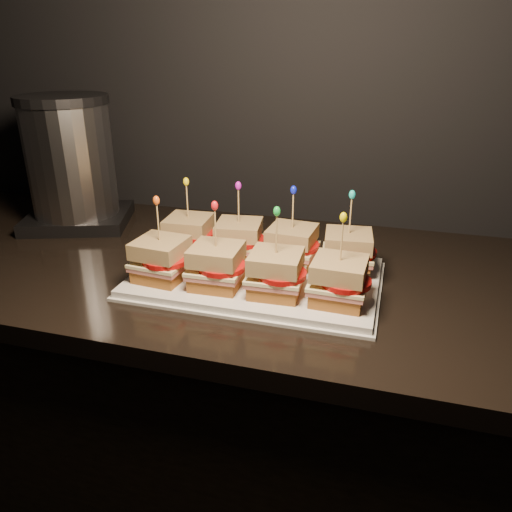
# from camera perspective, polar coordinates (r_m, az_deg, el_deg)

# --- Properties ---
(wall_back) EXTENTS (4.00, 0.04, 2.70)m
(wall_back) POSITION_cam_1_polar(r_m,az_deg,el_deg) (1.21, 18.15, 24.80)
(wall_back) COLOR black
(wall_back) RESTS_ON ground
(cabinet) EXTENTS (2.26, 0.62, 0.83)m
(cabinet) POSITION_cam_1_polar(r_m,az_deg,el_deg) (1.30, -3.56, -19.39)
(cabinet) COLOR black
(cabinet) RESTS_ON ground
(granite_slab) EXTENTS (2.30, 0.66, 0.04)m
(granite_slab) POSITION_cam_1_polar(r_m,az_deg,el_deg) (1.05, -4.15, -1.72)
(granite_slab) COLOR black
(granite_slab) RESTS_ON cabinet
(platter) EXTENTS (0.46, 0.28, 0.02)m
(platter) POSITION_cam_1_polar(r_m,az_deg,el_deg) (0.96, 0.00, -2.53)
(platter) COLOR white
(platter) RESTS_ON granite_slab
(platter_rim) EXTENTS (0.47, 0.29, 0.01)m
(platter_rim) POSITION_cam_1_polar(r_m,az_deg,el_deg) (0.96, 0.00, -2.85)
(platter_rim) COLOR white
(platter_rim) RESTS_ON granite_slab
(sandwich_0_bread_bot) EXTENTS (0.09, 0.09, 0.02)m
(sandwich_0_bread_bot) POSITION_cam_1_polar(r_m,az_deg,el_deg) (1.06, -7.58, 1.09)
(sandwich_0_bread_bot) COLOR brown
(sandwich_0_bread_bot) RESTS_ON platter
(sandwich_0_ham) EXTENTS (0.10, 0.10, 0.01)m
(sandwich_0_ham) POSITION_cam_1_polar(r_m,az_deg,el_deg) (1.05, -7.62, 1.89)
(sandwich_0_ham) COLOR #BE675F
(sandwich_0_ham) RESTS_ON sandwich_0_bread_bot
(sandwich_0_cheese) EXTENTS (0.10, 0.10, 0.01)m
(sandwich_0_cheese) POSITION_cam_1_polar(r_m,az_deg,el_deg) (1.05, -7.64, 2.25)
(sandwich_0_cheese) COLOR #F2E8A7
(sandwich_0_cheese) RESTS_ON sandwich_0_ham
(sandwich_0_tomato) EXTENTS (0.09, 0.09, 0.01)m
(sandwich_0_tomato) POSITION_cam_1_polar(r_m,az_deg,el_deg) (1.03, -7.18, 2.46)
(sandwich_0_tomato) COLOR #AF0E0C
(sandwich_0_tomato) RESTS_ON sandwich_0_cheese
(sandwich_0_bread_top) EXTENTS (0.09, 0.09, 0.03)m
(sandwich_0_bread_top) POSITION_cam_1_polar(r_m,az_deg,el_deg) (1.04, -7.72, 3.63)
(sandwich_0_bread_top) COLOR brown
(sandwich_0_bread_top) RESTS_ON sandwich_0_tomato
(sandwich_0_pick) EXTENTS (0.00, 0.00, 0.09)m
(sandwich_0_pick) POSITION_cam_1_polar(r_m,az_deg,el_deg) (1.02, -7.86, 5.99)
(sandwich_0_pick) COLOR tan
(sandwich_0_pick) RESTS_ON sandwich_0_bread_top
(sandwich_0_frill) EXTENTS (0.01, 0.01, 0.02)m
(sandwich_0_frill) POSITION_cam_1_polar(r_m,az_deg,el_deg) (1.01, -8.00, 8.42)
(sandwich_0_frill) COLOR yellow
(sandwich_0_frill) RESTS_ON sandwich_0_pick
(sandwich_1_bread_bot) EXTENTS (0.10, 0.10, 0.02)m
(sandwich_1_bread_bot) POSITION_cam_1_polar(r_m,az_deg,el_deg) (1.02, -1.93, 0.46)
(sandwich_1_bread_bot) COLOR brown
(sandwich_1_bread_bot) RESTS_ON platter
(sandwich_1_ham) EXTENTS (0.11, 0.10, 0.01)m
(sandwich_1_ham) POSITION_cam_1_polar(r_m,az_deg,el_deg) (1.01, -1.94, 1.28)
(sandwich_1_ham) COLOR #BE675F
(sandwich_1_ham) RESTS_ON sandwich_1_bread_bot
(sandwich_1_cheese) EXTENTS (0.11, 0.10, 0.01)m
(sandwich_1_cheese) POSITION_cam_1_polar(r_m,az_deg,el_deg) (1.01, -1.95, 1.65)
(sandwich_1_cheese) COLOR #F2E8A7
(sandwich_1_cheese) RESTS_ON sandwich_1_ham
(sandwich_1_tomato) EXTENTS (0.09, 0.09, 0.01)m
(sandwich_1_tomato) POSITION_cam_1_polar(r_m,az_deg,el_deg) (1.00, -1.40, 1.86)
(sandwich_1_tomato) COLOR #AF0E0C
(sandwich_1_tomato) RESTS_ON sandwich_1_cheese
(sandwich_1_bread_top) EXTENTS (0.10, 0.10, 0.03)m
(sandwich_1_bread_top) POSITION_cam_1_polar(r_m,az_deg,el_deg) (1.00, -1.97, 3.08)
(sandwich_1_bread_top) COLOR brown
(sandwich_1_bread_top) RESTS_ON sandwich_1_tomato
(sandwich_1_pick) EXTENTS (0.00, 0.00, 0.09)m
(sandwich_1_pick) POSITION_cam_1_polar(r_m,az_deg,el_deg) (0.99, -2.00, 5.52)
(sandwich_1_pick) COLOR tan
(sandwich_1_pick) RESTS_ON sandwich_1_bread_top
(sandwich_1_frill) EXTENTS (0.01, 0.01, 0.02)m
(sandwich_1_frill) POSITION_cam_1_polar(r_m,az_deg,el_deg) (0.97, -2.04, 8.04)
(sandwich_1_frill) COLOR #BF15BF
(sandwich_1_frill) RESTS_ON sandwich_1_pick
(sandwich_2_bread_bot) EXTENTS (0.09, 0.09, 0.02)m
(sandwich_2_bread_bot) POSITION_cam_1_polar(r_m,az_deg,el_deg) (0.99, 4.07, -0.22)
(sandwich_2_bread_bot) COLOR brown
(sandwich_2_bread_bot) RESTS_ON platter
(sandwich_2_ham) EXTENTS (0.10, 0.10, 0.01)m
(sandwich_2_ham) POSITION_cam_1_polar(r_m,az_deg,el_deg) (0.99, 4.09, 0.62)
(sandwich_2_ham) COLOR #BE675F
(sandwich_2_ham) RESTS_ON sandwich_2_bread_bot
(sandwich_2_cheese) EXTENTS (0.10, 0.10, 0.01)m
(sandwich_2_cheese) POSITION_cam_1_polar(r_m,az_deg,el_deg) (0.98, 4.11, 0.99)
(sandwich_2_cheese) COLOR #F2E8A7
(sandwich_2_cheese) RESTS_ON sandwich_2_ham
(sandwich_2_tomato) EXTENTS (0.09, 0.09, 0.01)m
(sandwich_2_tomato) POSITION_cam_1_polar(r_m,az_deg,el_deg) (0.97, 4.73, 1.20)
(sandwich_2_tomato) COLOR #AF0E0C
(sandwich_2_tomato) RESTS_ON sandwich_2_cheese
(sandwich_2_bread_top) EXTENTS (0.09, 0.09, 0.03)m
(sandwich_2_bread_top) POSITION_cam_1_polar(r_m,az_deg,el_deg) (0.97, 4.15, 2.45)
(sandwich_2_bread_top) COLOR brown
(sandwich_2_bread_top) RESTS_ON sandwich_2_tomato
(sandwich_2_pick) EXTENTS (0.00, 0.00, 0.09)m
(sandwich_2_pick) POSITION_cam_1_polar(r_m,az_deg,el_deg) (0.96, 4.23, 4.95)
(sandwich_2_pick) COLOR tan
(sandwich_2_pick) RESTS_ON sandwich_2_bread_top
(sandwich_2_frill) EXTENTS (0.01, 0.01, 0.02)m
(sandwich_2_frill) POSITION_cam_1_polar(r_m,az_deg,el_deg) (0.95, 4.31, 7.54)
(sandwich_2_frill) COLOR #101CE1
(sandwich_2_frill) RESTS_ON sandwich_2_pick
(sandwich_3_bread_bot) EXTENTS (0.09, 0.09, 0.02)m
(sandwich_3_bread_bot) POSITION_cam_1_polar(r_m,az_deg,el_deg) (0.98, 10.31, -0.93)
(sandwich_3_bread_bot) COLOR brown
(sandwich_3_bread_bot) RESTS_ON platter
(sandwich_3_ham) EXTENTS (0.10, 0.10, 0.01)m
(sandwich_3_ham) POSITION_cam_1_polar(r_m,az_deg,el_deg) (0.97, 10.38, -0.08)
(sandwich_3_ham) COLOR #BE675F
(sandwich_3_ham) RESTS_ON sandwich_3_bread_bot
(sandwich_3_cheese) EXTENTS (0.11, 0.10, 0.01)m
(sandwich_3_cheese) POSITION_cam_1_polar(r_m,az_deg,el_deg) (0.97, 10.41, 0.30)
(sandwich_3_cheese) COLOR #F2E8A7
(sandwich_3_cheese) RESTS_ON sandwich_3_ham
(sandwich_3_tomato) EXTENTS (0.09, 0.09, 0.01)m
(sandwich_3_tomato) POSITION_cam_1_polar(r_m,az_deg,el_deg) (0.96, 11.11, 0.50)
(sandwich_3_tomato) COLOR #AF0E0C
(sandwich_3_tomato) RESTS_ON sandwich_3_cheese
(sandwich_3_bread_top) EXTENTS (0.10, 0.10, 0.03)m
(sandwich_3_bread_top) POSITION_cam_1_polar(r_m,az_deg,el_deg) (0.96, 10.52, 1.77)
(sandwich_3_bread_top) COLOR brown
(sandwich_3_bread_top) RESTS_ON sandwich_3_tomato
(sandwich_3_pick) EXTENTS (0.00, 0.00, 0.09)m
(sandwich_3_pick) POSITION_cam_1_polar(r_m,az_deg,el_deg) (0.94, 10.72, 4.30)
(sandwich_3_pick) COLOR tan
(sandwich_3_pick) RESTS_ON sandwich_3_bread_top
(sandwich_3_frill) EXTENTS (0.01, 0.01, 0.02)m
(sandwich_3_frill) POSITION_cam_1_polar(r_m,az_deg,el_deg) (0.93, 10.93, 6.91)
(sandwich_3_frill) COLOR #16C4B5
(sandwich_3_frill) RESTS_ON sandwich_3_pick
(sandwich_4_bread_bot) EXTENTS (0.09, 0.09, 0.02)m
(sandwich_4_bread_bot) POSITION_cam_1_polar(r_m,az_deg,el_deg) (0.95, -10.67, -1.83)
(sandwich_4_bread_bot) COLOR brown
(sandwich_4_bread_bot) RESTS_ON platter
(sandwich_4_ham) EXTENTS (0.10, 0.10, 0.01)m
(sandwich_4_ham) POSITION_cam_1_polar(r_m,az_deg,el_deg) (0.94, -10.74, -0.95)
(sandwich_4_ham) COLOR #BE675F
(sandwich_4_ham) RESTS_ON sandwich_4_bread_bot
(sandwich_4_cheese) EXTENTS (0.10, 0.10, 0.01)m
(sandwich_4_cheese) POSITION_cam_1_polar(r_m,az_deg,el_deg) (0.94, -10.77, -0.56)
(sandwich_4_cheese) COLOR #F2E8A7
(sandwich_4_cheese) RESTS_ON sandwich_4_ham
(sandwich_4_tomato) EXTENTS (0.09, 0.09, 0.01)m
(sandwich_4_tomato) POSITION_cam_1_polar(r_m,az_deg,el_deg) (0.92, -10.30, -0.37)
(sandwich_4_tomato) COLOR #AF0E0C
(sandwich_4_tomato) RESTS_ON sandwich_4_cheese
(sandwich_4_bread_top) EXTENTS (0.09, 0.09, 0.03)m
(sandwich_4_bread_top) POSITION_cam_1_polar(r_m,az_deg,el_deg) (0.93, -10.90, 0.95)
(sandwich_4_bread_top) COLOR brown
(sandwich_4_bread_top) RESTS_ON sandwich_4_tomato
(sandwich_4_pick) EXTENTS (0.00, 0.00, 0.09)m
(sandwich_4_pick) POSITION_cam_1_polar(r_m,az_deg,el_deg) (0.91, -11.11, 3.55)
(sandwich_4_pick) COLOR tan
(sandwich_4_pick) RESTS_ON sandwich_4_bread_top
(sandwich_4_frill) EXTENTS (0.01, 0.01, 0.02)m
(sandwich_4_frill) POSITION_cam_1_polar(r_m,az_deg,el_deg) (0.90, -11.33, 6.25)
(sandwich_4_frill) COLOR #F25B17
(sandwich_4_frill) RESTS_ON sandwich_4_pick
(sandwich_5_bread_bot) EXTENTS (0.09, 0.09, 0.02)m
(sandwich_5_bread_bot) POSITION_cam_1_polar(r_m,az_deg,el_deg) (0.91, -4.46, -2.67)
(sandwich_5_bread_bot) COLOR brown
(sandwich_5_bread_bot) RESTS_ON platter
(sandwich_5_ham) EXTENTS (0.10, 0.09, 0.01)m
(sandwich_5_ham) POSITION_cam_1_polar(r_m,az_deg,el_deg) (0.90, -4.50, -1.76)
(sandwich_5_ham) COLOR #BE675F
(sandwich_5_ham) RESTS_ON sandwich_5_bread_bot
(sandwich_5_cheese) EXTENTS (0.10, 0.09, 0.01)m
(sandwich_5_cheese) POSITION_cam_1_polar(r_m,az_deg,el_deg) (0.90, -4.51, -1.36)
(sandwich_5_cheese) COLOR #F2E8A7
(sandwich_5_cheese) RESTS_ON sandwich_5_ham
(sandwich_5_tomato) EXTENTS (0.09, 0.09, 0.01)m
(sandwich_5_tomato) POSITION_cam_1_polar(r_m,az_deg,el_deg) (0.88, -3.93, -1.16)
(sandwich_5_tomato) COLOR #AF0E0C
(sandwich_5_tomato) RESTS_ON sandwich_5_cheese
(sandwich_5_bread_top) EXTENTS (0.09, 0.09, 0.03)m
(sandwich_5_bread_top) POSITION_cam_1_polar(r_m,az_deg,el_deg) (0.89, -4.56, 0.22)
(sandwich_5_bread_top) COLOR brown
(sandwich_5_bread_top) RESTS_ON sandwich_5_tomato
(sandwich_5_pick) EXTENTS (0.00, 0.00, 0.09)m
(sandwich_5_pick) POSITION_cam_1_polar(r_m,az_deg,el_deg) (0.87, -4.66, 2.93)
(sandwich_5_pick) COLOR tan
(sandwich_5_pick) RESTS_ON sandwich_5_bread_top
(sandwich_5_frill) EXTENTS (0.01, 0.01, 0.02)m
(sandwich_5_frill) POSITION_cam_1_polar(r_m,az_deg,el_deg) (0.85, -4.76, 5.76)
(sandwich_5_frill) COLOR red
(sandwich_5_frill) RESTS_ON sandwich_5_pick
(sandwich_6_bread_bot) EXTENTS (0.09, 0.09, 0.02)m
(sandwich_6_bread_bot) POSITION_cam_1_polar(r_m,az_deg,el_deg) (0.88, 2.24, -3.54)
(sandwich_6_bread_bot) COLOR brown
(sandwich_6_bread_bot) RESTS_ON platter
(sandwich_6_ham) EXTENTS (0.10, 0.09, 0.01)m
(sandwich_6_ham) POSITION_cam_1_polar(r_m,az_deg,el_deg) (0.87, 2.26, -2.61)
(sandwich_6_ham) COLOR #BE675F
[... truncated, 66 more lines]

